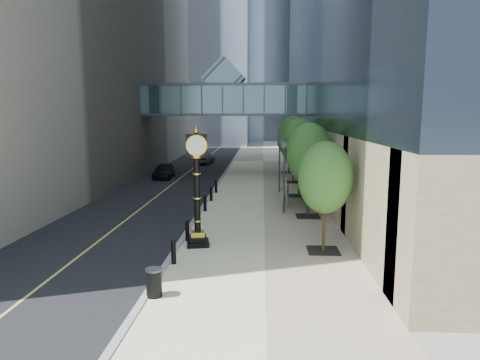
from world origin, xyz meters
name	(u,v)px	position (x,y,z in m)	size (l,w,h in m)	color
ground	(239,276)	(0.00, 0.00, 0.00)	(320.00, 320.00, 0.00)	gray
road	(202,161)	(-7.00, 40.00, 0.01)	(8.00, 180.00, 0.02)	black
sidewalk	(263,161)	(1.00, 40.00, 0.03)	(8.00, 180.00, 0.06)	beige
curb	(233,161)	(-3.00, 40.00, 0.04)	(0.25, 180.00, 0.07)	gray
distant_tower_c	(241,27)	(-6.00, 120.00, 32.50)	(22.00, 22.00, 65.00)	#A2B0CB
skywalk	(224,98)	(-3.00, 28.00, 7.71)	(17.00, 4.20, 5.80)	#486C74
entrance_canopy	(301,142)	(3.48, 14.00, 4.19)	(3.00, 8.00, 4.38)	#383F44
bollard_row	(201,210)	(-2.70, 9.00, 0.51)	(0.20, 16.20, 0.90)	black
street_trees	(299,146)	(3.60, 16.48, 3.77)	(2.87, 28.42, 5.91)	black
street_clock	(197,196)	(-2.09, 3.51, 2.39)	(1.17, 1.17, 5.37)	black
trash_bin	(154,283)	(-2.70, -2.15, 0.51)	(0.52, 0.52, 0.90)	black
pedestrian	(285,191)	(2.36, 12.42, 1.03)	(0.71, 0.47, 1.95)	#A49D96
car_near	(164,171)	(-8.57, 24.78, 0.74)	(1.70, 4.23, 1.44)	black
car_far	(205,158)	(-6.19, 36.65, 0.71)	(1.47, 4.22, 1.39)	black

